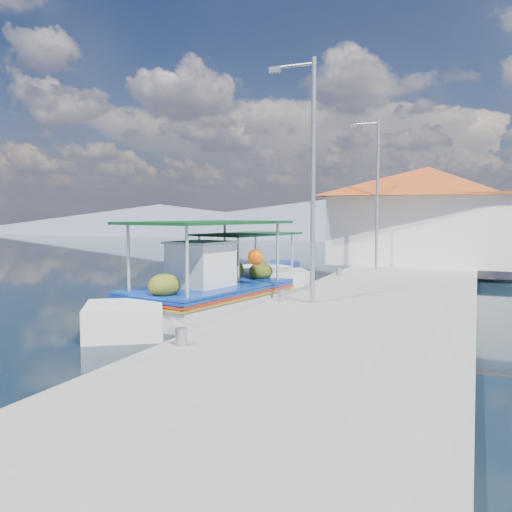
% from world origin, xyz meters
% --- Properties ---
extents(ground, '(160.00, 160.00, 0.00)m').
position_xyz_m(ground, '(0.00, 0.00, 0.00)').
color(ground, black).
rests_on(ground, ground).
extents(quay, '(5.00, 44.00, 0.50)m').
position_xyz_m(quay, '(5.90, 6.00, 0.25)').
color(quay, gray).
rests_on(quay, ground).
extents(bollards, '(0.20, 17.20, 0.30)m').
position_xyz_m(bollards, '(3.80, 5.25, 0.65)').
color(bollards, '#A5A8AD').
rests_on(bollards, quay).
extents(main_caique, '(3.52, 8.38, 2.81)m').
position_xyz_m(main_caique, '(1.71, 2.04, 0.54)').
color(main_caique, white).
rests_on(main_caique, ground).
extents(caique_green_canopy, '(2.81, 6.17, 2.37)m').
position_xyz_m(caique_green_canopy, '(1.76, 4.52, 0.35)').
color(caique_green_canopy, white).
rests_on(caique_green_canopy, ground).
extents(caique_blue_hull, '(3.13, 5.19, 1.01)m').
position_xyz_m(caique_blue_hull, '(0.17, 8.18, 0.27)').
color(caique_blue_hull, navy).
rests_on(caique_blue_hull, ground).
extents(harbor_building, '(10.49, 10.49, 4.40)m').
position_xyz_m(harbor_building, '(6.20, 15.00, 2.78)').
color(harbor_building, white).
rests_on(harbor_building, quay).
extents(lamp_post_near, '(1.21, 0.14, 6.00)m').
position_xyz_m(lamp_post_near, '(4.51, 2.00, 3.85)').
color(lamp_post_near, '#A5A8AD').
rests_on(lamp_post_near, quay).
extents(lamp_post_far, '(1.21, 0.14, 6.00)m').
position_xyz_m(lamp_post_far, '(4.51, 11.00, 3.85)').
color(lamp_post_far, '#A5A8AD').
rests_on(lamp_post_far, quay).
extents(mountain_ridge, '(171.40, 96.00, 5.50)m').
position_xyz_m(mountain_ridge, '(6.54, 56.00, 2.04)').
color(mountain_ridge, slate).
rests_on(mountain_ridge, ground).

